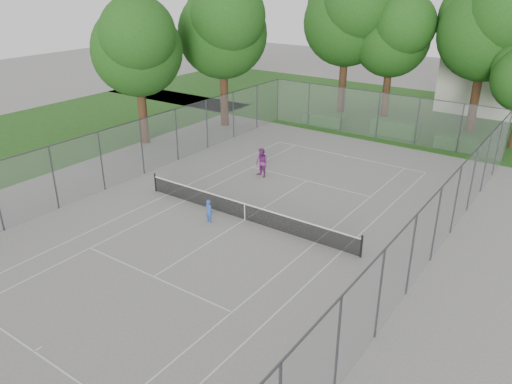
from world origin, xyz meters
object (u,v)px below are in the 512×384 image
Objects in this scene: woman_player at (262,163)px; girl_player at (209,211)px; tennis_net at (245,211)px; house at (490,69)px.

girl_player is at bearing -64.06° from woman_player.
woman_player reaches higher than tennis_net.
house is at bearing 81.10° from tennis_net.
girl_player is at bearing -138.25° from tennis_net.
house reaches higher than tennis_net.
tennis_net is 1.38× the size of house.
tennis_net is 31.04m from house.
house reaches higher than girl_player.
woman_player is (-2.67, 5.40, 0.40)m from tennis_net.
girl_player is at bearing -100.93° from house.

